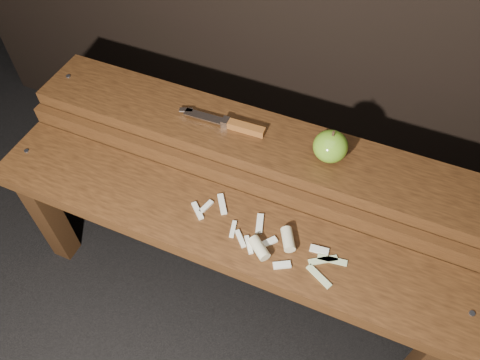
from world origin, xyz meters
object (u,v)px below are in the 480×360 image
at_px(bench_rear_tier, 256,159).
at_px(knife, 235,125).
at_px(bench_front_tier, 220,241).
at_px(apple, 330,146).

height_order(bench_rear_tier, knife, knife).
bearing_deg(bench_rear_tier, bench_front_tier, -90.00).
distance_m(apple, knife, 0.24).
bearing_deg(knife, bench_rear_tier, -5.31).
xyz_separation_m(bench_rear_tier, apple, (0.18, 0.00, 0.12)).
bearing_deg(knife, bench_front_tier, -75.34).
bearing_deg(bench_front_tier, apple, 52.18).
bearing_deg(bench_front_tier, knife, 104.66).
xyz_separation_m(apple, knife, (-0.24, 0.00, -0.03)).
distance_m(bench_rear_tier, knife, 0.11).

